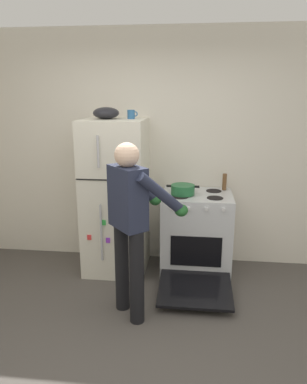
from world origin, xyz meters
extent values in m
plane|color=#4C4742|center=(0.00, 0.00, 0.00)|extent=(8.00, 8.00, 0.00)
cube|color=silver|center=(0.00, 1.95, 1.35)|extent=(6.00, 0.10, 2.70)
cube|color=silver|center=(-0.39, 1.57, 0.86)|extent=(0.68, 0.68, 1.72)
cube|color=black|center=(-0.39, 1.23, 1.14)|extent=(0.67, 0.01, 0.01)
cylinder|color=#B7B7BC|center=(-0.47, 1.20, 0.57)|extent=(0.02, 0.02, 0.63)
cylinder|color=#B7B7BC|center=(-0.47, 1.20, 1.43)|extent=(0.02, 0.02, 0.32)
cube|color=purple|center=(-0.41, 1.22, 0.48)|extent=(0.04, 0.01, 0.06)
cube|color=green|center=(-0.45, 1.22, 0.68)|extent=(0.04, 0.01, 0.06)
cube|color=red|center=(-0.61, 1.22, 0.50)|extent=(0.04, 0.01, 0.06)
cube|color=silver|center=(0.53, 1.57, 0.46)|extent=(0.76, 0.64, 0.92)
cube|color=black|center=(0.53, 1.25, 0.39)|extent=(0.53, 0.01, 0.33)
cylinder|color=black|center=(0.34, 1.43, 0.93)|extent=(0.17, 0.17, 0.01)
cylinder|color=black|center=(0.71, 1.43, 0.93)|extent=(0.17, 0.17, 0.01)
cylinder|color=black|center=(0.34, 1.71, 0.93)|extent=(0.17, 0.17, 0.01)
cylinder|color=black|center=(0.71, 1.71, 0.93)|extent=(0.17, 0.17, 0.01)
cylinder|color=silver|center=(0.27, 1.23, 0.86)|extent=(0.04, 0.03, 0.04)
cylinder|color=silver|center=(0.44, 1.23, 0.86)|extent=(0.04, 0.03, 0.04)
cylinder|color=silver|center=(0.62, 1.23, 0.86)|extent=(0.04, 0.03, 0.04)
cylinder|color=silver|center=(0.79, 1.23, 0.86)|extent=(0.04, 0.03, 0.04)
cube|color=black|center=(0.53, 0.96, 0.12)|extent=(0.72, 0.59, 0.10)
cylinder|color=black|center=(-0.16, 0.74, 0.43)|extent=(0.13, 0.13, 0.86)
cylinder|color=black|center=(0.01, 0.55, 0.43)|extent=(0.13, 0.13, 0.86)
cube|color=#23283D|center=(-0.07, 0.65, 1.13)|extent=(0.39, 0.40, 0.54)
sphere|color=beige|center=(-0.07, 0.65, 1.49)|extent=(0.21, 0.21, 0.21)
sphere|color=#242424|center=(-0.07, 0.65, 1.46)|extent=(0.15, 0.15, 0.15)
cylinder|color=#23283D|center=(-0.04, 0.94, 1.17)|extent=(0.42, 0.39, 0.43)
cylinder|color=#23283D|center=(0.22, 0.64, 1.17)|extent=(0.42, 0.39, 0.43)
ellipsoid|color=#1E5123|center=(0.12, 1.08, 0.99)|extent=(0.12, 0.18, 0.10)
ellipsoid|color=#1E5123|center=(0.38, 0.78, 0.99)|extent=(0.12, 0.18, 0.10)
cylinder|color=#236638|center=(0.37, 1.52, 0.98)|extent=(0.25, 0.25, 0.11)
cube|color=black|center=(0.21, 1.52, 1.02)|extent=(0.05, 0.03, 0.02)
cube|color=black|center=(0.52, 1.52, 1.02)|extent=(0.05, 0.03, 0.02)
cylinder|color=#2D6093|center=(-0.21, 1.62, 1.77)|extent=(0.08, 0.08, 0.10)
torus|color=#2D6093|center=(-0.16, 1.62, 1.77)|extent=(0.06, 0.01, 0.06)
cylinder|color=brown|center=(0.83, 1.77, 1.02)|extent=(0.05, 0.05, 0.18)
ellipsoid|color=black|center=(-0.47, 1.57, 1.78)|extent=(0.28, 0.28, 0.12)
camera|label=1|loc=(0.49, -2.27, 1.99)|focal=33.93mm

